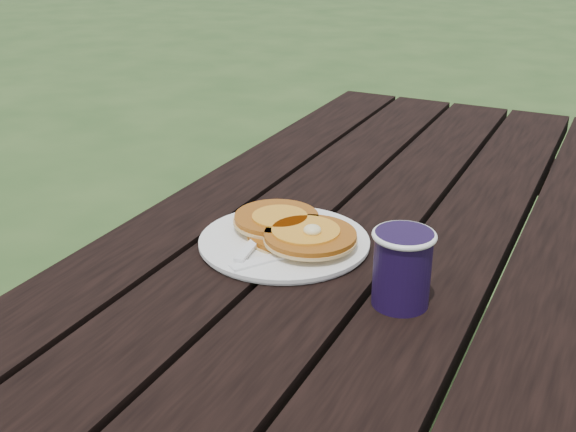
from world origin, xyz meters
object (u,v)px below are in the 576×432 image
at_px(plate, 284,242).
at_px(pancake_stack, 294,230).
at_px(picnic_table, 349,428).
at_px(coffee_cup, 402,264).

distance_m(plate, pancake_stack, 0.03).
height_order(picnic_table, coffee_cup, coffee_cup).
height_order(picnic_table, pancake_stack, pancake_stack).
xyz_separation_m(plate, pancake_stack, (0.01, 0.01, 0.02)).
relative_size(plate, coffee_cup, 2.47).
relative_size(picnic_table, pancake_stack, 8.35).
bearing_deg(picnic_table, coffee_cup, -52.77).
bearing_deg(coffee_cup, pancake_stack, 153.80).
distance_m(pancake_stack, coffee_cup, 0.23).
xyz_separation_m(picnic_table, pancake_stack, (-0.08, -0.06, 0.41)).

